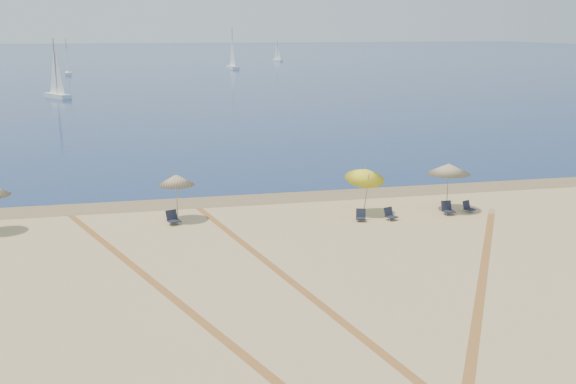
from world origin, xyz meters
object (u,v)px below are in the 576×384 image
Objects in this scene: sailboat_0 at (68,64)px; sailboat_3 at (277,55)px; sailboat_1 at (232,57)px; sailboat_2 at (56,80)px; chair_3 at (361,216)px; chair_2 at (173,218)px; umbrella_4 at (449,169)px; chair_5 at (448,208)px; umbrella_2 at (176,180)px; chair_4 at (390,214)px; umbrella_3 at (365,174)px; chair_6 at (468,207)px.

sailboat_0 reaches higher than sailboat_3.
sailboat_1 reaches higher than sailboat_2.
chair_3 is 165.28m from sailboat_3.
umbrella_4 is at bearing -22.87° from chair_2.
chair_5 is at bearing -99.53° from sailboat_1.
umbrella_2 is 66.55m from sailboat_2.
chair_3 is 0.09× the size of sailboat_2.
sailboat_1 is 70.15m from sailboat_2.
chair_4 is at bearing 13.34° from chair_3.
umbrella_3 is 3.65× the size of chair_4.
sailboat_2 is (-33.38, -61.70, -0.39)m from sailboat_1.
umbrella_4 is 71.89m from sailboat_2.
sailboat_3 reaches higher than chair_4.
chair_5 is (14.08, -2.04, -1.81)m from umbrella_2.
sailboat_0 is 38.64m from sailboat_1.
sailboat_2 is at bearing 108.89° from umbrella_3.
chair_6 is 120.33m from sailboat_0.
chair_2 is at bearing 178.58° from umbrella_3.
chair_6 is at bearing -25.17° from chair_2.
chair_5 is (14.36, -1.32, -0.00)m from chair_2.
chair_6 is (6.18, 0.35, -0.00)m from chair_3.
chair_5 reaches higher than chair_3.
sailboat_3 is (51.20, 95.18, -0.58)m from sailboat_2.
umbrella_4 is 0.32× the size of sailboat_2.
umbrella_4 is at bearing 64.26° from chair_5.
umbrella_4 is 0.42× the size of sailboat_3.
sailboat_2 reaches higher than chair_5.
chair_3 is at bearing 178.84° from chair_5.
chair_2 is 15.68m from chair_6.
sailboat_1 is at bearing 29.13° from sailboat_2.
chair_2 is 116.09m from sailboat_0.
umbrella_2 is at bearing -87.17° from sailboat_0.
umbrella_2 is 0.94× the size of umbrella_4.
chair_6 is at bearing 21.62° from chair_3.
sailboat_2 is at bearing 126.53° from chair_3.
umbrella_4 reaches higher than chair_6.
sailboat_3 is at bearing 81.60° from umbrella_4.
chair_2 is 0.10× the size of sailboat_2.
chair_5 is (4.90, 0.18, 0.04)m from chair_3.
sailboat_2 is (3.11, -48.99, 0.23)m from sailboat_0.
umbrella_2 is at bearing 47.85° from chair_2.
umbrella_4 is 3.70× the size of chair_3.
chair_2 is (-14.70, 0.49, -1.97)m from umbrella_4.
sailboat_3 is (29.13, 162.69, 1.65)m from chair_3.
sailboat_1 is 1.51× the size of sailboat_3.
umbrella_2 is 0.26× the size of sailboat_1.
sailboat_1 is (6.41, 129.04, 2.58)m from chair_5.
sailboat_1 is at bearing 85.22° from umbrella_3.
sailboat_3 is at bearing 79.98° from umbrella_3.
sailboat_3 is (54.31, 46.19, -0.35)m from sailboat_0.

